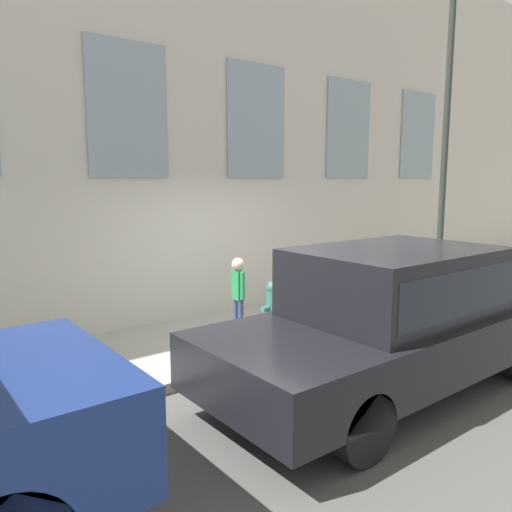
% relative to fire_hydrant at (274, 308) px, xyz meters
% --- Properties ---
extents(ground_plane, '(80.00, 80.00, 0.00)m').
position_rel_fire_hydrant_xyz_m(ground_plane, '(-0.55, 0.18, -0.56)').
color(ground_plane, '#514F4C').
extents(sidewalk, '(2.27, 60.00, 0.13)m').
position_rel_fire_hydrant_xyz_m(sidewalk, '(0.58, 0.18, -0.50)').
color(sidewalk, '#9E9B93').
rests_on(sidewalk, ground_plane).
extents(building_facade, '(0.33, 40.00, 7.09)m').
position_rel_fire_hydrant_xyz_m(building_facade, '(1.86, 0.18, 2.98)').
color(building_facade, beige).
rests_on(building_facade, ground_plane).
extents(fire_hydrant, '(0.29, 0.42, 0.85)m').
position_rel_fire_hydrant_xyz_m(fire_hydrant, '(0.00, 0.00, 0.00)').
color(fire_hydrant, '#2D7260').
rests_on(fire_hydrant, sidewalk).
extents(person, '(0.28, 0.19, 1.17)m').
position_rel_fire_hydrant_xyz_m(person, '(0.33, 0.39, 0.27)').
color(person, navy).
rests_on(person, sidewalk).
extents(parked_car_charcoal_near, '(1.83, 4.73, 1.65)m').
position_rel_fire_hydrant_xyz_m(parked_car_charcoal_near, '(-1.98, -0.13, 0.33)').
color(parked_car_charcoal_near, black).
rests_on(parked_car_charcoal_near, ground_plane).
extents(street_lamp, '(0.36, 0.36, 6.34)m').
position_rel_fire_hydrant_xyz_m(street_lamp, '(0.06, -4.25, 3.45)').
color(street_lamp, '#2D332D').
rests_on(street_lamp, sidewalk).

